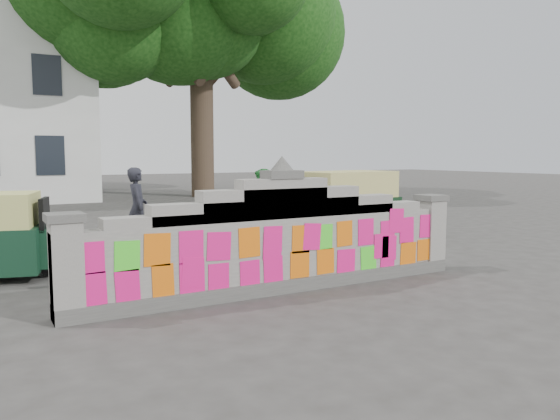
{
  "coord_description": "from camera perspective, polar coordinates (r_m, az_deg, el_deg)",
  "views": [
    {
      "loc": [
        -4.02,
        -6.91,
        2.03
      ],
      "look_at": [
        0.54,
        1.0,
        1.1
      ],
      "focal_mm": 35.0,
      "sensor_mm": 36.0,
      "label": 1
    }
  ],
  "objects": [
    {
      "name": "ground",
      "position": [
        8.25,
        0.21,
        -8.43
      ],
      "size": [
        100.0,
        100.0,
        0.0
      ],
      "primitive_type": "plane",
      "color": "#383533",
      "rests_on": "ground"
    },
    {
      "name": "parapet_wall",
      "position": [
        8.09,
        0.23,
        -3.28
      ],
      "size": [
        6.48,
        0.44,
        2.01
      ],
      "color": "#4C4C49",
      "rests_on": "ground"
    },
    {
      "name": "shade_tree",
      "position": [
        27.73,
        -8.32,
        20.17
      ],
      "size": [
        12.0,
        10.0,
        12.0
      ],
      "color": "#38281E",
      "rests_on": "ground"
    },
    {
      "name": "cyclist_bike",
      "position": [
        10.76,
        -14.59,
        -2.79
      ],
      "size": [
        1.81,
        0.92,
        0.91
      ],
      "primitive_type": "imported",
      "rotation": [
        0.0,
        0.0,
        1.38
      ],
      "color": "black",
      "rests_on": "ground"
    },
    {
      "name": "cyclist_rider",
      "position": [
        10.72,
        -14.63,
        -1.13
      ],
      "size": [
        0.47,
        0.62,
        1.54
      ],
      "primitive_type": "imported",
      "rotation": [
        0.0,
        0.0,
        1.38
      ],
      "color": "#21222A",
      "rests_on": "ground"
    },
    {
      "name": "pedestrian",
      "position": [
        12.07,
        -1.62,
        0.24
      ],
      "size": [
        0.97,
        1.05,
        1.72
      ],
      "primitive_type": "imported",
      "rotation": [
        0.0,
        0.0,
        -1.07
      ],
      "color": "#258B35",
      "rests_on": "ground"
    },
    {
      "name": "rickshaw_right",
      "position": [
        13.16,
        6.66,
        0.61
      ],
      "size": [
        3.03,
        1.74,
        1.63
      ],
      "rotation": [
        0.0,
        0.0,
        3.3
      ],
      "color": "black",
      "rests_on": "ground"
    }
  ]
}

